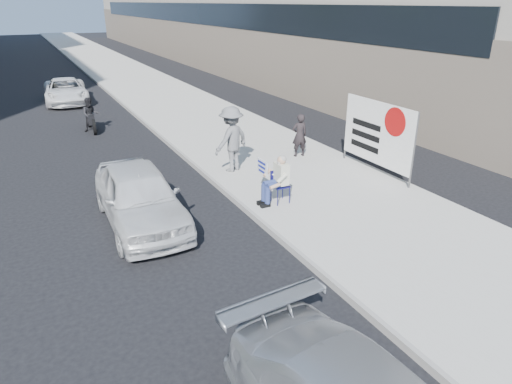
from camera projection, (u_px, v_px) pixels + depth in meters
ground at (231, 267)px, 9.46m from camera, size 160.00×160.00×0.00m
near_sidewalk at (155, 91)px, 27.51m from camera, size 5.00×120.00×0.15m
seated_protester at (276, 177)px, 11.86m from camera, size 0.83×1.11×1.31m
jogger at (232, 139)px, 14.06m from camera, size 1.50×1.21×2.03m
pedestrian_woman at (299, 135)px, 15.50m from camera, size 0.58×0.43×1.47m
protest_banner at (378, 133)px, 13.82m from camera, size 0.08×3.06×2.20m
white_sedan_near at (140, 196)px, 11.05m from camera, size 1.79×4.30×1.46m
white_sedan_far at (66, 91)px, 24.49m from camera, size 2.40×4.70×1.27m
motorcycle at (91, 116)px, 19.11m from camera, size 0.75×2.05×1.42m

